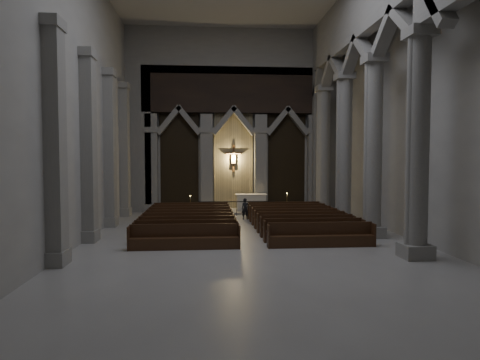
{
  "coord_description": "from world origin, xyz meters",
  "views": [
    {
      "loc": [
        -1.88,
        -16.88,
        3.55
      ],
      "look_at": [
        -0.27,
        3.0,
        2.5
      ],
      "focal_mm": 32.0,
      "sensor_mm": 36.0,
      "label": 1
    }
  ],
  "objects_px": {
    "altar_rail": "(237,206)",
    "pews": "(244,224)",
    "altar": "(251,202)",
    "candle_stand_left": "(190,210)",
    "candle_stand_right": "(287,208)",
    "worshipper": "(245,209)"
  },
  "relations": [
    {
      "from": "pews",
      "to": "worshipper",
      "type": "distance_m",
      "value": 3.81
    },
    {
      "from": "altar",
      "to": "pews",
      "type": "relative_size",
      "value": 0.21
    },
    {
      "from": "candle_stand_right",
      "to": "pews",
      "type": "distance_m",
      "value": 6.77
    },
    {
      "from": "altar",
      "to": "worshipper",
      "type": "relative_size",
      "value": 1.67
    },
    {
      "from": "pews",
      "to": "worshipper",
      "type": "relative_size",
      "value": 8.02
    },
    {
      "from": "candle_stand_right",
      "to": "worshipper",
      "type": "xyz_separation_m",
      "value": [
        -2.83,
        -2.17,
        0.24
      ]
    },
    {
      "from": "altar",
      "to": "worshipper",
      "type": "distance_m",
      "value": 3.37
    },
    {
      "from": "altar",
      "to": "altar_rail",
      "type": "xyz_separation_m",
      "value": [
        -1.09,
        -1.82,
        -0.06
      ]
    },
    {
      "from": "candle_stand_right",
      "to": "altar",
      "type": "bearing_deg",
      "value": 152.23
    },
    {
      "from": "candle_stand_left",
      "to": "worshipper",
      "type": "height_order",
      "value": "candle_stand_left"
    },
    {
      "from": "altar",
      "to": "pews",
      "type": "distance_m",
      "value": 7.17
    },
    {
      "from": "altar",
      "to": "pews",
      "type": "xyz_separation_m",
      "value": [
        -1.09,
        -7.07,
        -0.35
      ]
    },
    {
      "from": "candle_stand_left",
      "to": "pews",
      "type": "distance_m",
      "value": 6.29
    },
    {
      "from": "candle_stand_right",
      "to": "worshipper",
      "type": "relative_size",
      "value": 1.1
    },
    {
      "from": "altar_rail",
      "to": "pews",
      "type": "distance_m",
      "value": 5.27
    },
    {
      "from": "candle_stand_left",
      "to": "altar",
      "type": "bearing_deg",
      "value": 20.31
    },
    {
      "from": "candle_stand_left",
      "to": "pews",
      "type": "height_order",
      "value": "candle_stand_left"
    },
    {
      "from": "worshipper",
      "to": "candle_stand_right",
      "type": "bearing_deg",
      "value": 35.41
    },
    {
      "from": "altar",
      "to": "candle_stand_right",
      "type": "height_order",
      "value": "candle_stand_right"
    },
    {
      "from": "altar_rail",
      "to": "pews",
      "type": "relative_size",
      "value": 0.48
    },
    {
      "from": "altar_rail",
      "to": "worshipper",
      "type": "xyz_separation_m",
      "value": [
        0.4,
        -1.48,
        -0.0
      ]
    },
    {
      "from": "altar",
      "to": "worshipper",
      "type": "xyz_separation_m",
      "value": [
        -0.69,
        -3.3,
        -0.06
      ]
    }
  ]
}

